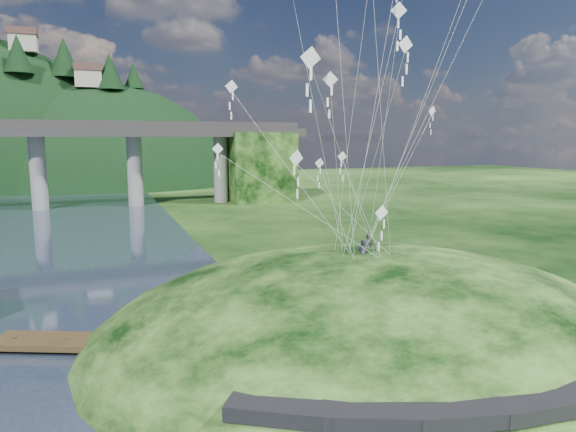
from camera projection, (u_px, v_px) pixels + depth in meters
name	position (u px, v px, depth m)	size (l,w,h in m)	color
ground	(257.00, 366.00, 27.26)	(320.00, 320.00, 0.00)	black
grass_hill	(370.00, 356.00, 32.11)	(36.00, 32.00, 13.00)	black
footpath	(507.00, 388.00, 20.51)	(22.29, 5.84, 0.83)	black
wooden_dock	(119.00, 343.00, 29.18)	(14.00, 7.72, 1.02)	#372816
kite_flyers	(366.00, 235.00, 33.00)	(2.53, 3.06, 1.88)	#242630
kite_swarm	(370.00, 24.00, 26.22)	(17.28, 14.25, 20.44)	white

